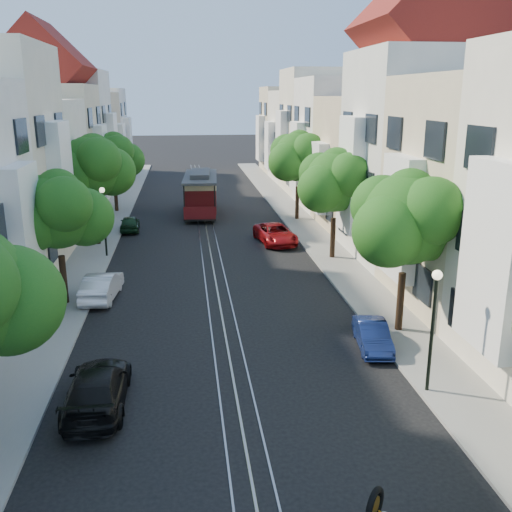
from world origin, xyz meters
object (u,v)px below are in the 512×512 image
object	(u,v)px
tree_e_c	(336,183)
parked_car_e_far	(275,234)
lamp_east	(434,313)
tree_e_b	(408,221)
tree_e_d	(299,158)
lamp_west	(104,211)
tree_w_c	(94,168)
parked_car_w_near	(97,388)
cable_car	(201,191)
parked_car_w_far	(130,223)
parked_car_e_mid	(373,335)
parked_car_w_mid	(102,286)
tree_w_d	(114,157)
tree_w_b	(59,213)

from	to	relation	value
tree_e_c	parked_car_e_far	world-z (taller)	tree_e_c
lamp_east	tree_e_c	bearing A→B (deg)	86.56
tree_e_b	tree_e_d	world-z (taller)	tree_e_d
tree_e_b	lamp_west	xyz separation A→B (m)	(-13.56, 13.02, -1.89)
tree_w_c	parked_car_w_near	size ratio (longest dim) A/B	1.57
cable_car	parked_car_w_far	bearing A→B (deg)	-131.14
lamp_east	parked_car_e_mid	xyz separation A→B (m)	(-0.70, 3.59, -2.32)
lamp_west	parked_car_w_far	bearing A→B (deg)	83.23
tree_e_d	lamp_east	bearing A→B (deg)	-92.04
tree_e_c	tree_e_d	size ratio (longest dim) A/B	0.95
parked_car_w_mid	lamp_east	bearing A→B (deg)	143.65
tree_e_b	parked_car_e_mid	distance (m)	4.73
lamp_west	parked_car_e_far	bearing A→B (deg)	11.23
parked_car_e_far	parked_car_w_mid	distance (m)	13.80
tree_e_b	tree_w_d	size ratio (longest dim) A/B	1.03
lamp_west	tree_e_b	bearing A→B (deg)	-43.85
tree_w_b	parked_car_e_far	xyz separation A→B (m)	(11.54, 10.15, -3.76)
parked_car_e_mid	parked_car_w_near	bearing A→B (deg)	-155.50
tree_w_c	tree_e_b	bearing A→B (deg)	-48.01
tree_e_c	lamp_west	world-z (taller)	tree_e_c
tree_e_c	lamp_west	xyz separation A→B (m)	(-13.56, 2.02, -1.75)
tree_w_c	parked_car_e_mid	world-z (taller)	tree_w_c
parked_car_e_mid	parked_car_w_mid	world-z (taller)	parked_car_w_mid
tree_w_c	lamp_east	xyz separation A→B (m)	(13.44, -20.98, -2.22)
tree_w_d	parked_car_w_far	size ratio (longest dim) A/B	1.97
tree_w_c	parked_car_e_far	xyz separation A→B (m)	(11.54, -0.85, -4.43)
tree_w_d	parked_car_e_mid	xyz separation A→B (m)	(12.74, -28.38, -4.07)
lamp_east	lamp_west	bearing A→B (deg)	124.99
tree_e_d	tree_w_d	world-z (taller)	tree_e_d
lamp_west	parked_car_w_near	world-z (taller)	lamp_west
tree_w_b	parked_car_e_mid	xyz separation A→B (m)	(12.74, -6.38, -3.87)
parked_car_w_near	parked_car_w_mid	size ratio (longest dim) A/B	1.15
tree_w_d	tree_w_c	bearing A→B (deg)	-90.00
tree_e_d	parked_car_w_far	bearing A→B (deg)	-170.47
cable_car	parked_car_e_mid	world-z (taller)	cable_car
lamp_west	parked_car_w_mid	world-z (taller)	lamp_west
tree_w_d	tree_e_c	bearing A→B (deg)	-48.01
parked_car_w_near	tree_e_c	bearing A→B (deg)	-127.15
tree_w_c	tree_w_b	bearing A→B (deg)	-90.00
tree_w_c	lamp_east	world-z (taller)	tree_w_c
tree_e_b	tree_e_c	xyz separation A→B (m)	(-0.00, 11.00, -0.13)
tree_e_d	parked_car_e_far	distance (m)	8.55
cable_car	parked_car_e_far	size ratio (longest dim) A/B	1.86
tree_e_c	lamp_west	distance (m)	13.82
parked_car_w_near	parked_car_w_far	distance (m)	24.38
tree_w_b	tree_w_d	size ratio (longest dim) A/B	0.96
tree_e_b	cable_car	size ratio (longest dim) A/B	0.79
tree_w_d	parked_car_w_mid	size ratio (longest dim) A/B	1.65
tree_e_c	lamp_west	size ratio (longest dim) A/B	1.57
parked_car_w_near	parked_car_w_mid	bearing A→B (deg)	-83.45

